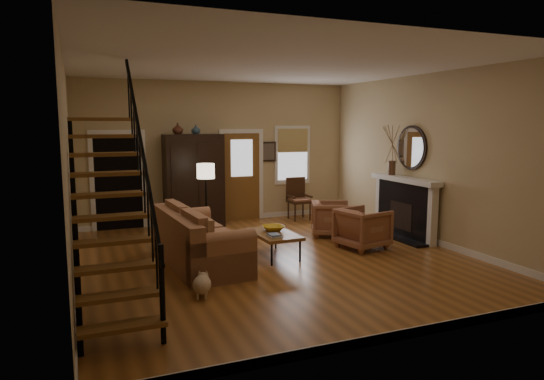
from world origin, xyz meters
name	(u,v)px	position (x,y,z in m)	size (l,w,h in m)	color
room	(223,165)	(-0.41, 1.76, 1.51)	(7.00, 7.33, 3.30)	#9B5D27
staircase	(109,183)	(-2.78, -1.30, 1.60)	(0.94, 2.80, 3.20)	brown
fireplace	(406,202)	(3.13, 0.50, 0.74)	(0.33, 1.95, 2.30)	black
armoire	(194,181)	(-0.70, 3.15, 1.05)	(1.30, 0.60, 2.10)	black
vase_a	(178,129)	(-1.05, 3.05, 2.22)	(0.24, 0.24, 0.25)	#4C2619
vase_b	(196,129)	(-0.65, 3.05, 2.21)	(0.20, 0.20, 0.21)	#334C60
sofa	(200,238)	(-1.30, 0.14, 0.44)	(1.03, 2.38, 0.89)	#A8704C
coffee_table	(274,245)	(0.02, 0.11, 0.22)	(0.66, 1.13, 0.43)	brown
bowl	(273,228)	(0.07, 0.26, 0.48)	(0.39, 0.39, 0.09)	gold
books	(274,235)	(-0.10, -0.19, 0.46)	(0.21, 0.28, 0.05)	beige
armchair_left	(363,228)	(1.80, 0.04, 0.38)	(0.81, 0.84, 0.76)	brown
armchair_right	(331,219)	(1.75, 1.17, 0.36)	(0.77, 0.79, 0.72)	brown
floor_lamp	(206,202)	(-0.77, 1.78, 0.77)	(0.35, 0.35, 1.55)	black
side_chair	(299,199)	(1.85, 2.95, 0.51)	(0.54, 0.54, 1.02)	#3E2513
dog	(202,286)	(-1.65, -1.38, 0.15)	(0.25, 0.42, 0.31)	beige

